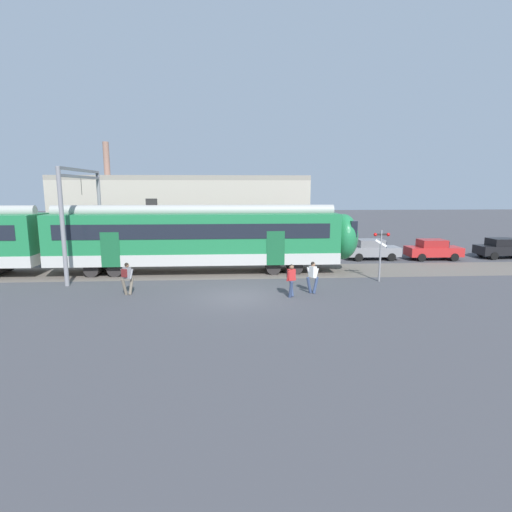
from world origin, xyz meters
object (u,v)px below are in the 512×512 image
pedestrian_white (313,275)px  parked_car_red (433,249)px  pedestrian_red (291,278)px  crossing_signal (381,247)px  parked_car_grey (372,249)px  commuter_train (59,239)px  pedestrian_grey (127,276)px  parked_car_black (503,248)px

pedestrian_white → parked_car_red: bearing=39.5°
pedestrian_red → crossing_signal: 6.49m
pedestrian_white → parked_car_grey: pedestrian_white is taller
commuter_train → pedestrian_white: bearing=-20.8°
pedestrian_grey → pedestrian_white: (9.45, -0.30, -0.03)m
parked_car_red → parked_car_black: (5.78, 0.36, 0.00)m
pedestrian_red → parked_car_red: size_ratio=0.41×
pedestrian_white → parked_car_black: bearing=29.5°
commuter_train → parked_car_grey: size_ratio=9.45×
pedestrian_white → parked_car_red: size_ratio=0.41×
commuter_train → pedestrian_red: 15.13m
parked_car_grey → commuter_train: bearing=-169.6°
pedestrian_red → parked_car_black: bearing=29.4°
parked_car_black → crossing_signal: 14.46m
pedestrian_white → crossing_signal: crossing_signal is taller
pedestrian_white → parked_car_red: 14.48m
pedestrian_red → pedestrian_white: (1.21, 0.63, -0.03)m
pedestrian_white → parked_car_grey: (6.54, 9.59, -0.18)m
commuter_train → parked_car_black: size_ratio=9.46×
pedestrian_grey → crossing_signal: size_ratio=0.56×
pedestrian_grey → parked_car_black: pedestrian_grey is taller
parked_car_red → crossing_signal: bearing=-134.6°
pedestrian_grey → crossing_signal: crossing_signal is taller
parked_car_black → crossing_signal: crossing_signal is taller
crossing_signal → parked_car_red: bearing=45.4°
commuter_train → parked_car_red: bearing=7.8°
pedestrian_red → pedestrian_white: same height
parked_car_grey → pedestrian_red: bearing=-127.1°
pedestrian_white → crossing_signal: 5.16m
pedestrian_grey → pedestrian_red: same height
pedestrian_red → parked_car_black: size_ratio=0.41×
pedestrian_red → crossing_signal: size_ratio=0.56×
commuter_train → crossing_signal: 19.63m
pedestrian_white → pedestrian_red: bearing=-152.4°
pedestrian_grey → crossing_signal: bearing=8.6°
parked_car_grey → pedestrian_white: bearing=-124.3°
pedestrian_grey → parked_car_grey: 18.49m
crossing_signal → parked_car_grey: bearing=73.8°
parked_car_black → pedestrian_grey: bearing=-160.6°
pedestrian_grey → pedestrian_red: 8.29m
commuter_train → pedestrian_red: size_ratio=22.83×
crossing_signal → pedestrian_red: bearing=-151.8°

